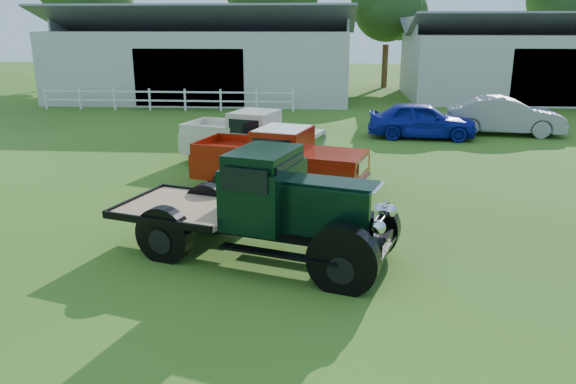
# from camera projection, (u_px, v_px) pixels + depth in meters

# --- Properties ---
(ground) EXTENTS (120.00, 120.00, 0.00)m
(ground) POSITION_uv_depth(u_px,v_px,m) (274.00, 257.00, 11.54)
(ground) COLOR #315014
(shed_left) EXTENTS (18.80, 10.20, 5.60)m
(shed_left) POSITION_uv_depth(u_px,v_px,m) (207.00, 53.00, 36.09)
(shed_left) COLOR #A1A291
(shed_left) RESTS_ON ground
(shed_right) EXTENTS (16.80, 9.20, 5.20)m
(shed_right) POSITION_uv_depth(u_px,v_px,m) (537.00, 57.00, 35.52)
(shed_right) COLOR #A1A291
(shed_right) RESTS_ON ground
(fence_rail) EXTENTS (14.20, 0.16, 1.20)m
(fence_rail) POSITION_uv_depth(u_px,v_px,m) (167.00, 100.00, 31.07)
(fence_rail) COLOR white
(fence_rail) RESTS_ON ground
(tree_a) EXTENTS (6.30, 6.30, 10.50)m
(tree_a) POSITION_uv_depth(u_px,v_px,m) (84.00, 15.00, 42.90)
(tree_a) COLOR #1E3B0D
(tree_a) RESTS_ON ground
(tree_b) EXTENTS (6.90, 6.90, 11.50)m
(tree_b) POSITION_uv_depth(u_px,v_px,m) (267.00, 9.00, 42.66)
(tree_b) COLOR #1E3B0D
(tree_b) RESTS_ON ground
(tree_c) EXTENTS (5.40, 5.40, 9.00)m
(tree_c) POSITION_uv_depth(u_px,v_px,m) (387.00, 26.00, 41.38)
(tree_c) COLOR #1E3B0D
(tree_c) RESTS_ON ground
(tree_d) EXTENTS (6.00, 6.00, 10.00)m
(tree_d) POSITION_uv_depth(u_px,v_px,m) (564.00, 19.00, 41.21)
(tree_d) COLOR #1E3B0D
(tree_d) RESTS_ON ground
(vintage_flatbed) EXTENTS (6.11, 3.82, 2.26)m
(vintage_flatbed) POSITION_uv_depth(u_px,v_px,m) (259.00, 204.00, 11.27)
(vintage_flatbed) COLOR black
(vintage_flatbed) RESTS_ON ground
(red_pickup) EXTENTS (5.37, 3.22, 1.84)m
(red_pickup) POSITION_uv_depth(u_px,v_px,m) (280.00, 159.00, 15.97)
(red_pickup) COLOR maroon
(red_pickup) RESTS_ON ground
(white_pickup) EXTENTS (5.21, 3.23, 1.79)m
(white_pickup) POSITION_uv_depth(u_px,v_px,m) (252.00, 138.00, 18.97)
(white_pickup) COLOR beige
(white_pickup) RESTS_ON ground
(misc_car_blue) EXTENTS (4.56, 2.14, 1.51)m
(misc_car_blue) POSITION_uv_depth(u_px,v_px,m) (422.00, 120.00, 23.46)
(misc_car_blue) COLOR navy
(misc_car_blue) RESTS_ON ground
(misc_car_grey) EXTENTS (5.07, 2.28, 1.61)m
(misc_car_grey) POSITION_uv_depth(u_px,v_px,m) (504.00, 116.00, 24.23)
(misc_car_grey) COLOR gray
(misc_car_grey) RESTS_ON ground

